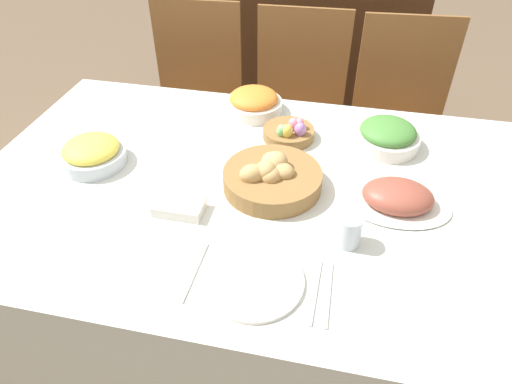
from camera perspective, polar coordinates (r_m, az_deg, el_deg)
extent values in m
plane|color=brown|center=(1.93, -0.10, -17.29)|extent=(12.00, 12.00, 0.00)
cube|color=silver|center=(1.62, -0.12, -9.79)|extent=(1.70, 1.08, 0.77)
cylinder|color=brown|center=(2.30, -13.26, 0.90)|extent=(0.03, 0.03, 0.43)
cylinder|color=brown|center=(2.20, -3.76, 0.01)|extent=(0.03, 0.03, 0.43)
cylinder|color=brown|center=(2.60, -10.53, 6.18)|extent=(0.03, 0.03, 0.43)
cylinder|color=brown|center=(2.51, -2.02, 5.58)|extent=(0.03, 0.03, 0.43)
cube|color=brown|center=(2.27, -7.88, 7.94)|extent=(0.45, 0.45, 0.02)
cube|color=brown|center=(2.32, -7.21, 16.40)|extent=(0.42, 0.04, 0.53)
cylinder|color=brown|center=(2.13, 11.43, -2.54)|extent=(0.03, 0.03, 0.43)
cylinder|color=brown|center=(2.20, 21.53, -3.31)|extent=(0.03, 0.03, 0.43)
cylinder|color=brown|center=(2.43, 11.23, 3.53)|extent=(0.03, 0.03, 0.43)
cylinder|color=brown|center=(2.49, 20.12, 2.69)|extent=(0.03, 0.03, 0.43)
cube|color=brown|center=(2.17, 17.17, 4.88)|extent=(0.45, 0.45, 0.02)
cube|color=brown|center=(2.22, 18.02, 13.72)|extent=(0.42, 0.05, 0.53)
cylinder|color=brown|center=(2.17, -1.15, -0.71)|extent=(0.03, 0.03, 0.43)
cylinder|color=brown|center=(2.14, 9.11, -1.84)|extent=(0.03, 0.03, 0.43)
cylinder|color=brown|center=(2.47, 0.53, 5.01)|extent=(0.03, 0.03, 0.43)
cylinder|color=brown|center=(2.45, 9.55, 4.07)|extent=(0.03, 0.03, 0.43)
cube|color=brown|center=(2.17, 4.82, 6.55)|extent=(0.44, 0.44, 0.02)
cube|color=brown|center=(2.21, 5.79, 15.39)|extent=(0.42, 0.03, 0.53)
cube|color=#4C2D19|center=(2.91, 4.71, 16.17)|extent=(1.41, 0.44, 0.93)
cylinder|color=olive|center=(1.32, 2.03, 1.52)|extent=(0.29, 0.29, 0.06)
ellipsoid|color=tan|center=(1.31, 1.90, 3.40)|extent=(0.06, 0.07, 0.05)
ellipsoid|color=tan|center=(1.30, 3.09, 2.54)|extent=(0.09, 0.07, 0.05)
ellipsoid|color=tan|center=(1.28, -0.47, 2.22)|extent=(0.09, 0.08, 0.06)
ellipsoid|color=tan|center=(1.29, 1.78, 2.13)|extent=(0.08, 0.08, 0.05)
ellipsoid|color=tan|center=(1.32, 2.54, 3.79)|extent=(0.09, 0.09, 0.06)
ellipsoid|color=tan|center=(1.29, 1.26, 2.72)|extent=(0.06, 0.06, 0.06)
ellipsoid|color=tan|center=(1.32, 2.07, 3.66)|extent=(0.09, 0.10, 0.06)
cylinder|color=olive|center=(1.55, 4.09, 7.35)|extent=(0.17, 0.17, 0.03)
ellipsoid|color=pink|center=(1.54, 5.43, 8.46)|extent=(0.04, 0.04, 0.04)
ellipsoid|color=#7FCC7A|center=(1.50, 3.24, 7.63)|extent=(0.03, 0.03, 0.04)
ellipsoid|color=pink|center=(1.54, 4.70, 8.45)|extent=(0.04, 0.04, 0.05)
ellipsoid|color=#F4D151|center=(1.50, 3.91, 7.60)|extent=(0.04, 0.04, 0.05)
ellipsoid|color=#B27AD1|center=(1.51, 5.53, 7.76)|extent=(0.04, 0.04, 0.05)
ellipsoid|color=silver|center=(1.34, 17.10, -1.35)|extent=(0.30, 0.21, 0.01)
ellipsoid|color=brown|center=(1.32, 17.31, -0.49)|extent=(0.20, 0.15, 0.08)
cylinder|color=silver|center=(1.51, -19.63, 4.18)|extent=(0.20, 0.20, 0.05)
ellipsoid|color=#F4DB4C|center=(1.50, -19.90, 5.21)|extent=(0.17, 0.17, 0.06)
cylinder|color=silver|center=(1.56, 15.97, 6.28)|extent=(0.21, 0.21, 0.05)
ellipsoid|color=#478438|center=(1.55, 16.19, 7.35)|extent=(0.18, 0.18, 0.06)
cylinder|color=silver|center=(1.70, -0.28, 10.67)|extent=(0.21, 0.21, 0.05)
ellipsoid|color=orange|center=(1.68, -0.29, 11.68)|extent=(0.18, 0.18, 0.06)
cylinder|color=silver|center=(1.08, -0.32, -10.99)|extent=(0.24, 0.24, 0.01)
cube|color=silver|center=(1.11, -7.69, -9.78)|extent=(0.01, 0.19, 0.00)
cube|color=silver|center=(1.08, 7.38, -12.23)|extent=(0.01, 0.19, 0.00)
cube|color=silver|center=(1.08, 9.00, -12.45)|extent=(0.01, 0.19, 0.00)
cylinder|color=silver|center=(1.17, 11.51, -4.75)|extent=(0.06, 0.06, 0.09)
cube|color=silver|center=(1.27, -9.57, -1.84)|extent=(0.14, 0.08, 0.03)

